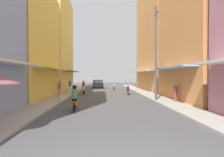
{
  "coord_description": "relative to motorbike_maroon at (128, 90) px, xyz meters",
  "views": [
    {
      "loc": [
        -0.46,
        -3.79,
        2.13
      ],
      "look_at": [
        0.31,
        13.13,
        1.9
      ],
      "focal_mm": 31.98,
      "sensor_mm": 36.0,
      "label": 1
    }
  ],
  "objects": [
    {
      "name": "building_right_far",
      "position": [
        6.2,
        6.32,
        7.12
      ],
      "size": [
        7.05,
        13.75,
        15.27
      ],
      "color": "#D88C4C",
      "rests_on": "ground"
    },
    {
      "name": "street_sign_no_entry",
      "position": [
        -6.27,
        -7.08,
        1.21
      ],
      "size": [
        0.07,
        0.6,
        2.65
      ],
      "color": "gray",
      "rests_on": "ground"
    },
    {
      "name": "ground_plane",
      "position": [
        -2.39,
        -2.88,
        -0.5
      ],
      "size": [
        87.32,
        87.32,
        0.0
      ],
      "primitive_type": "plane",
      "color": "#4C4C4F"
    },
    {
      "name": "motorbike_orange",
      "position": [
        -4.58,
        -10.24,
        0.2
      ],
      "size": [
        0.55,
        1.81,
        1.58
      ],
      "color": "black",
      "rests_on": "ground"
    },
    {
      "name": "sidewalk_left",
      "position": [
        -7.05,
        -2.88,
        -0.44
      ],
      "size": [
        1.85,
        47.69,
        0.12
      ],
      "primitive_type": "cube",
      "color": "#ADA89E",
      "rests_on": "ground"
    },
    {
      "name": "building_left_mid",
      "position": [
        -10.97,
        -3.51,
        4.81
      ],
      "size": [
        7.05,
        9.92,
        10.64
      ],
      "color": "#EFD159",
      "rests_on": "ground"
    },
    {
      "name": "utility_pole",
      "position": [
        1.6,
        -6.0,
        3.56
      ],
      "size": [
        0.2,
        1.2,
        7.97
      ],
      "color": "#4C4C4F",
      "rests_on": "ground"
    },
    {
      "name": "motorbike_silver",
      "position": [
        -1.14,
        8.59,
        0.0
      ],
      "size": [
        0.55,
        1.81,
        0.96
      ],
      "color": "black",
      "rests_on": "ground"
    },
    {
      "name": "building_left_far",
      "position": [
        -10.97,
        7.01,
        6.39
      ],
      "size": [
        7.05,
        10.29,
        13.81
      ],
      "color": "#EFD159",
      "rests_on": "ground"
    },
    {
      "name": "motorbike_maroon",
      "position": [
        0.0,
        0.0,
        0.0
      ],
      "size": [
        0.55,
        1.81,
        0.96
      ],
      "color": "black",
      "rests_on": "ground"
    },
    {
      "name": "parked_car",
      "position": [
        -3.76,
        12.2,
        0.24
      ],
      "size": [
        2.06,
        4.22,
        1.45
      ],
      "color": "black",
      "rests_on": "ground"
    },
    {
      "name": "sidewalk_right",
      "position": [
        2.28,
        -2.88,
        -0.44
      ],
      "size": [
        1.85,
        47.69,
        0.12
      ],
      "primitive_type": "cube",
      "color": "#ADA89E",
      "rests_on": "ground"
    },
    {
      "name": "motorbike_white",
      "position": [
        -5.09,
        0.71,
        0.2
      ],
      "size": [
        0.59,
        1.8,
        1.58
      ],
      "color": "black",
      "rests_on": "ground"
    },
    {
      "name": "pedestrian_far",
      "position": [
        2.88,
        -7.07,
        0.42
      ],
      "size": [
        0.44,
        0.44,
        1.63
      ],
      "color": "#99333F",
      "rests_on": "ground"
    },
    {
      "name": "building_right_mid",
      "position": [
        6.2,
        -5.82,
        7.4
      ],
      "size": [
        7.05,
        9.8,
        15.81
      ],
      "color": "#D88C4C",
      "rests_on": "ground"
    },
    {
      "name": "pedestrian_midway",
      "position": [
        -7.26,
        4.34,
        0.33
      ],
      "size": [
        0.34,
        0.34,
        1.67
      ],
      "color": "beige",
      "rests_on": "ground"
    },
    {
      "name": "pedestrian_crossing",
      "position": [
        -7.54,
        -1.01,
        0.44
      ],
      "size": [
        0.44,
        0.44,
        1.68
      ],
      "color": "#BF8C3F",
      "rests_on": "ground"
    }
  ]
}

